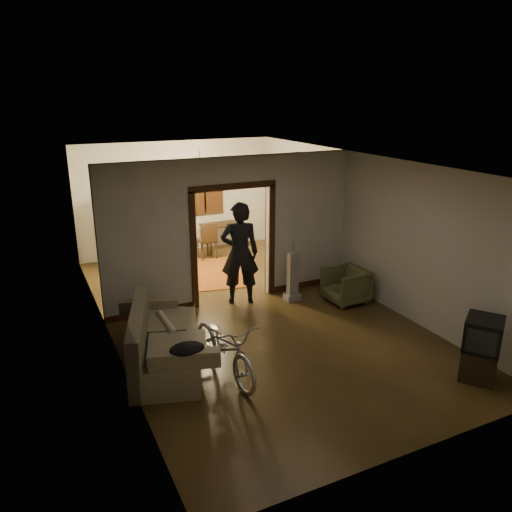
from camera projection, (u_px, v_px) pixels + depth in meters
floor at (249, 313)px, 9.29m from camera, size 5.00×8.50×0.01m
ceiling at (248, 161)px, 8.42m from camera, size 5.00×8.50×0.01m
wall_back at (178, 198)px, 12.50m from camera, size 5.00×0.02×2.80m
wall_left at (104, 260)px, 7.83m from camera, size 0.02×8.50×2.80m
wall_right at (363, 225)px, 9.88m from camera, size 0.02×8.50×2.80m
partition_wall at (232, 231)px, 9.50m from camera, size 5.00×0.14×2.80m
door_casing at (232, 246)px, 9.59m from camera, size 1.74×0.20×2.32m
far_window at (204, 190)px, 12.70m from camera, size 0.98×0.06×1.28m
chandelier at (200, 169)px, 10.70m from camera, size 0.24×0.24×0.24m
light_switch at (282, 233)px, 9.91m from camera, size 0.08×0.01×0.12m
sofa at (165, 334)px, 7.41m from camera, size 1.52×2.28×0.97m
rolled_paper at (166, 322)px, 7.69m from camera, size 0.10×0.79×0.10m
jacket at (187, 349)px, 6.59m from camera, size 0.47×0.35×0.14m
bicycle at (225, 347)px, 7.11m from camera, size 0.78×1.77×0.90m
armchair at (346, 286)px, 9.67m from camera, size 0.77×0.75×0.68m
tv_stand at (479, 363)px, 7.10m from camera, size 0.68×0.67×0.46m
crt_tv at (484, 334)px, 6.95m from camera, size 0.72×0.70×0.46m
vacuum at (293, 276)px, 9.74m from camera, size 0.36×0.32×0.97m
person at (240, 253)px, 9.47m from camera, size 0.84×0.69×2.00m
oriental_rug at (205, 274)px, 11.27m from camera, size 1.99×2.38×0.02m
locker at (137, 229)px, 11.74m from camera, size 0.90×0.60×1.67m
globe at (134, 183)px, 11.40m from camera, size 0.29×0.29×0.29m
desk at (221, 238)px, 12.81m from camera, size 1.09×0.83×0.71m
desk_chair at (207, 240)px, 12.21m from camera, size 0.51×0.51×0.92m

